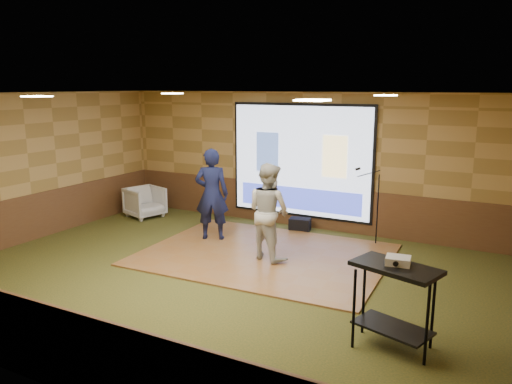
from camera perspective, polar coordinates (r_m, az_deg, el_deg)
The scene contains 18 objects.
ground at distance 8.49m, azimuth -4.30°, elevation -9.58°, with size 9.00×9.00×0.00m, color #2A3719.
room_shell at distance 7.96m, azimuth -4.53°, elevation 4.58°, with size 9.04×7.04×3.02m.
wainscot_back at distance 11.31m, azimuth 5.07°, elevation -1.56°, with size 9.00×0.04×0.95m, color #54311C.
wainscot_front at distance 5.92m, azimuth -23.27°, elevation -15.57°, with size 9.00×0.04×0.95m, color #54311C.
wainscot_left at distance 11.29m, azimuth -24.01°, elevation -2.60°, with size 0.04×7.00×0.95m, color #54311C.
projector_screen at distance 11.08m, azimuth 5.08°, elevation 3.43°, with size 3.32×0.06×2.52m.
downlight_nw at distance 10.63m, azimuth -9.54°, elevation 11.05°, with size 0.32×0.32×0.02m, color #F7E2B9.
downlight_ne at distance 8.71m, azimuth 14.61°, elevation 10.65°, with size 0.32×0.32×0.02m, color #F7E2B9.
downlight_sw at distance 8.25m, azimuth -23.75°, elevation 9.98°, with size 0.32×0.32×0.02m, color #F7E2B9.
downlight_se at distance 5.55m, azimuth 6.48°, elevation 10.38°, with size 0.32×0.32×0.02m, color #F7E2B9.
dance_floor at distance 9.45m, azimuth 0.99°, elevation -7.17°, with size 4.44×3.38×0.03m, color brown.
player_left at distance 10.17m, azimuth -5.08°, elevation -0.25°, with size 0.68×0.45×1.87m, color #13183D.
player_right at distance 8.98m, azimuth 1.45°, elevation -2.21°, with size 0.86×0.67×1.76m, color beige.
av_table at distance 6.25m, azimuth 15.56°, elevation -10.67°, with size 1.00×0.53×1.06m.
projector at distance 6.18m, azimuth 15.93°, elevation -7.54°, with size 0.28×0.23×0.09m, color silver.
mic_stand at distance 10.22m, azimuth 13.34°, elevation -3.20°, with size 0.61×0.25×1.55m.
banquet_chair at distance 12.37m, azimuth -12.57°, elevation -1.13°, with size 0.78×0.81×0.73m, color gray.
duffel_bag at distance 11.02m, azimuth 5.04°, elevation -3.71°, with size 0.45×0.30×0.28m, color black.
Camera 1 is at (4.23, -6.66, 3.12)m, focal length 35.00 mm.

